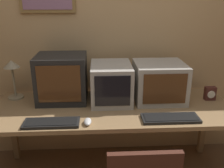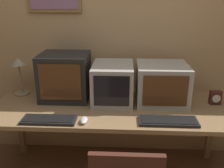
# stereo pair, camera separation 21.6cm
# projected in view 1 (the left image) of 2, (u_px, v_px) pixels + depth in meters

# --- Properties ---
(wall_back) EXTENTS (8.00, 0.08, 2.60)m
(wall_back) POSITION_uv_depth(u_px,v_px,m) (109.00, 36.00, 2.52)
(wall_back) COLOR tan
(wall_back) RESTS_ON ground_plane
(desk) EXTENTS (2.15, 0.79, 0.75)m
(desk) POSITION_uv_depth(u_px,v_px,m) (112.00, 113.00, 2.25)
(desk) COLOR #99754C
(desk) RESTS_ON ground_plane
(monitor_left) EXTENTS (0.45, 0.39, 0.43)m
(monitor_left) POSITION_uv_depth(u_px,v_px,m) (62.00, 78.00, 2.31)
(monitor_left) COLOR black
(monitor_left) RESTS_ON desk
(monitor_center) EXTENTS (0.37, 0.47, 0.35)m
(monitor_center) POSITION_uv_depth(u_px,v_px,m) (111.00, 83.00, 2.31)
(monitor_center) COLOR #B7B2A8
(monitor_center) RESTS_ON desk
(monitor_right) EXTENTS (0.46, 0.44, 0.35)m
(monitor_right) POSITION_uv_depth(u_px,v_px,m) (159.00, 82.00, 2.34)
(monitor_right) COLOR #B7B2A8
(monitor_right) RESTS_ON desk
(keyboard_main) EXTENTS (0.43, 0.16, 0.03)m
(keyboard_main) POSITION_uv_depth(u_px,v_px,m) (51.00, 123.00, 1.93)
(keyboard_main) COLOR black
(keyboard_main) RESTS_ON desk
(keyboard_side) EXTENTS (0.46, 0.17, 0.03)m
(keyboard_side) POSITION_uv_depth(u_px,v_px,m) (170.00, 118.00, 2.00)
(keyboard_side) COLOR black
(keyboard_side) RESTS_ON desk
(mouse_near_keyboard) EXTENTS (0.06, 0.11, 0.04)m
(mouse_near_keyboard) POSITION_uv_depth(u_px,v_px,m) (88.00, 122.00, 1.93)
(mouse_near_keyboard) COLOR silver
(mouse_near_keyboard) RESTS_ON desk
(desk_clock) EXTENTS (0.10, 0.06, 0.13)m
(desk_clock) POSITION_uv_depth(u_px,v_px,m) (210.00, 93.00, 2.36)
(desk_clock) COLOR #4C231E
(desk_clock) RESTS_ON desk
(desk_lamp) EXTENTS (0.15, 0.15, 0.37)m
(desk_lamp) POSITION_uv_depth(u_px,v_px,m) (12.00, 71.00, 2.33)
(desk_lamp) COLOR tan
(desk_lamp) RESTS_ON desk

